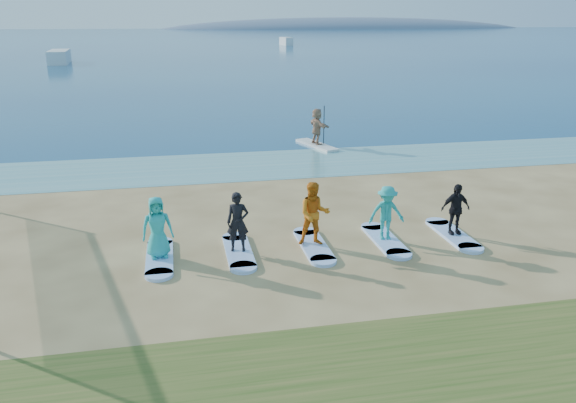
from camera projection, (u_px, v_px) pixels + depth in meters
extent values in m
plane|color=tan|center=(304.00, 265.00, 14.54)|extent=(600.00, 600.00, 0.00)
plane|color=teal|center=(249.00, 165.00, 24.31)|extent=(600.00, 600.00, 0.00)
plane|color=navy|center=(181.00, 39.00, 163.45)|extent=(600.00, 600.00, 0.00)
ellipsoid|color=slate|center=(349.00, 28.00, 311.66)|extent=(220.00, 56.00, 18.00)
cube|color=silver|center=(317.00, 145.00, 27.90)|extent=(1.57, 3.07, 0.12)
imported|color=tan|center=(317.00, 126.00, 27.61)|extent=(0.93, 1.71, 1.76)
cube|color=silver|center=(60.00, 63.00, 77.38)|extent=(3.04, 8.52, 1.76)
cube|color=silver|center=(286.00, 45.00, 126.79)|extent=(2.21, 5.42, 1.72)
cube|color=#A4C6FF|center=(160.00, 258.00, 14.88)|extent=(0.70, 2.20, 0.09)
imported|color=teal|center=(157.00, 227.00, 14.61)|extent=(0.87, 0.64, 1.65)
cube|color=#A4C6FF|center=(239.00, 252.00, 15.28)|extent=(0.70, 2.20, 0.09)
imported|color=black|center=(238.00, 222.00, 15.01)|extent=(0.65, 0.48, 1.63)
cube|color=#A4C6FF|center=(314.00, 246.00, 15.67)|extent=(0.70, 2.20, 0.09)
imported|color=#CE6B15|center=(314.00, 214.00, 15.38)|extent=(0.95, 0.78, 1.79)
cube|color=#A4C6FF|center=(385.00, 240.00, 16.07)|extent=(0.70, 2.20, 0.09)
imported|color=teal|center=(387.00, 213.00, 15.81)|extent=(1.06, 0.67, 1.56)
cube|color=#A4C6FF|center=(453.00, 235.00, 16.47)|extent=(0.70, 2.20, 0.09)
imported|color=black|center=(455.00, 209.00, 16.22)|extent=(0.89, 0.38, 1.51)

